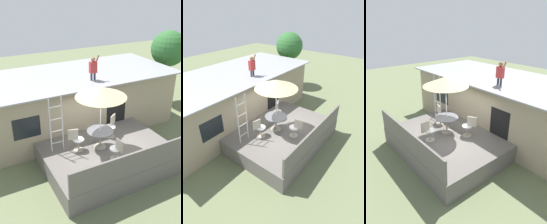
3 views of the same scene
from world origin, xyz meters
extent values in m
plane|color=#66704C|center=(0.00, 0.00, 0.00)|extent=(40.00, 40.00, 0.00)
cube|color=gray|center=(0.00, 3.60, 1.35)|extent=(10.00, 4.00, 2.70)
cube|color=#99999E|center=(0.00, 3.60, 2.73)|extent=(10.50, 4.50, 0.06)
cube|color=black|center=(-2.67, 1.61, 1.55)|extent=(1.10, 0.03, 0.90)
cube|color=black|center=(1.49, 1.61, 1.05)|extent=(1.00, 0.03, 2.00)
cube|color=#605B56|center=(0.00, 0.00, 0.40)|extent=(4.96, 3.91, 0.80)
cube|color=#605B56|center=(0.00, -1.91, 1.25)|extent=(4.86, 0.08, 0.90)
cylinder|color=#A59E8C|center=(-0.22, 0.08, 0.82)|extent=(0.48, 0.48, 0.03)
cylinder|color=#A59E8C|center=(-0.22, 0.08, 1.17)|extent=(0.07, 0.07, 0.71)
cylinder|color=#4C4C51|center=(-0.22, 0.08, 1.53)|extent=(1.04, 1.04, 0.03)
cylinder|color=silver|center=(-0.22, 0.08, 2.00)|extent=(0.04, 0.04, 2.40)
cone|color=beige|center=(-0.22, 0.08, 3.15)|extent=(1.90, 1.90, 0.38)
cylinder|color=silver|center=(-2.02, 0.67, 1.90)|extent=(0.04, 0.04, 2.20)
cylinder|color=silver|center=(-1.54, 0.67, 1.90)|extent=(0.04, 0.04, 2.20)
cylinder|color=silver|center=(-1.78, 0.67, 1.15)|extent=(0.48, 0.03, 0.03)
cylinder|color=silver|center=(-1.78, 0.67, 1.65)|extent=(0.48, 0.03, 0.03)
cylinder|color=silver|center=(-1.78, 0.67, 2.15)|extent=(0.48, 0.03, 0.03)
cylinder|color=silver|center=(-1.78, 0.67, 2.65)|extent=(0.48, 0.03, 0.03)
cylinder|color=#33384C|center=(0.60, 2.36, 2.93)|extent=(0.10, 0.10, 0.34)
cylinder|color=#33384C|center=(0.76, 2.36, 2.93)|extent=(0.10, 0.10, 0.34)
cube|color=#B73333|center=(0.68, 2.36, 3.35)|extent=(0.32, 0.20, 0.50)
sphere|color=#997051|center=(0.68, 2.36, 3.71)|extent=(0.20, 0.20, 0.20)
cylinder|color=#997051|center=(0.86, 2.36, 3.65)|extent=(0.26, 0.08, 0.44)
cylinder|color=#A59E8C|center=(-1.05, 0.32, 0.81)|extent=(0.40, 0.40, 0.02)
cylinder|color=#A59E8C|center=(-1.05, 0.32, 1.03)|extent=(0.06, 0.06, 0.44)
cylinder|color=silver|center=(-1.05, 0.32, 1.26)|extent=(0.44, 0.44, 0.04)
cube|color=#A59E8C|center=(-1.24, 0.37, 1.50)|extent=(0.40, 0.15, 0.44)
cylinder|color=#A59E8C|center=(0.57, 0.59, 0.81)|extent=(0.40, 0.40, 0.02)
cylinder|color=#A59E8C|center=(0.57, 0.59, 1.03)|extent=(0.06, 0.06, 0.44)
cylinder|color=silver|center=(0.57, 0.59, 1.26)|extent=(0.44, 0.44, 0.04)
cube|color=#A59E8C|center=(0.74, 0.70, 1.50)|extent=(0.36, 0.25, 0.44)
cylinder|color=#A59E8C|center=(-0.12, -0.87, 0.81)|extent=(0.40, 0.40, 0.02)
cylinder|color=#A59E8C|center=(-0.12, -0.87, 1.03)|extent=(0.06, 0.06, 0.44)
cylinder|color=silver|center=(-0.12, -0.87, 1.26)|extent=(0.44, 0.44, 0.04)
cube|color=#A59E8C|center=(-0.09, -1.07, 1.50)|extent=(0.08, 0.40, 0.44)
cylinder|color=brown|center=(6.54, 3.93, 1.43)|extent=(0.32, 0.32, 2.85)
sphere|color=#2D662D|center=(6.54, 3.93, 3.26)|extent=(2.06, 2.06, 2.06)
camera|label=1|loc=(-4.64, -7.50, 6.61)|focal=42.07mm
camera|label=2|loc=(-6.09, -4.35, 6.08)|focal=29.53mm
camera|label=3|loc=(6.29, -4.65, 5.34)|focal=32.61mm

